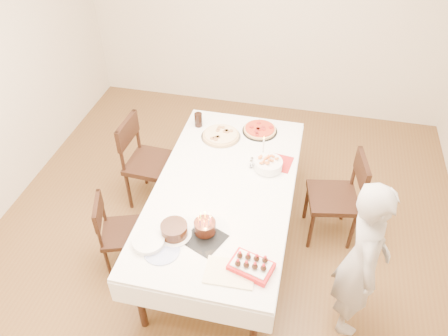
% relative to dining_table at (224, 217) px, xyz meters
% --- Properties ---
extents(floor, '(5.00, 5.00, 0.00)m').
position_rel_dining_table_xyz_m(floor, '(-0.02, -0.02, -0.38)').
color(floor, brown).
rests_on(floor, ground).
extents(wall_back, '(4.50, 0.04, 2.70)m').
position_rel_dining_table_xyz_m(wall_back, '(-0.02, 2.48, 0.98)').
color(wall_back, beige).
rests_on(wall_back, floor).
extents(dining_table, '(1.78, 2.40, 0.75)m').
position_rel_dining_table_xyz_m(dining_table, '(0.00, 0.00, 0.00)').
color(dining_table, silver).
rests_on(dining_table, floor).
extents(chair_right_savory, '(0.55, 0.55, 0.93)m').
position_rel_dining_table_xyz_m(chair_right_savory, '(0.93, 0.37, 0.09)').
color(chair_right_savory, black).
rests_on(chair_right_savory, floor).
extents(chair_left_savory, '(0.51, 0.51, 0.96)m').
position_rel_dining_table_xyz_m(chair_left_savory, '(-0.84, 0.45, 0.10)').
color(chair_left_savory, black).
rests_on(chair_left_savory, floor).
extents(chair_left_dessert, '(0.51, 0.51, 0.78)m').
position_rel_dining_table_xyz_m(chair_left_dessert, '(-0.79, -0.38, 0.02)').
color(chair_left_dessert, black).
rests_on(chair_left_dessert, floor).
extents(person, '(0.36, 0.54, 1.44)m').
position_rel_dining_table_xyz_m(person, '(1.13, -0.50, 0.34)').
color(person, '#A7A19D').
rests_on(person, floor).
extents(pizza_white, '(0.41, 0.41, 0.04)m').
position_rel_dining_table_xyz_m(pizza_white, '(-0.18, 0.67, 0.40)').
color(pizza_white, beige).
rests_on(pizza_white, dining_table).
extents(pizza_pepperoni, '(0.41, 0.41, 0.04)m').
position_rel_dining_table_xyz_m(pizza_pepperoni, '(0.17, 0.84, 0.40)').
color(pizza_pepperoni, red).
rests_on(pizza_pepperoni, dining_table).
extents(red_placemat, '(0.26, 0.26, 0.01)m').
position_rel_dining_table_xyz_m(red_placemat, '(0.40, 0.41, 0.38)').
color(red_placemat, '#B21E1E').
rests_on(red_placemat, dining_table).
extents(pasta_bowl, '(0.31, 0.31, 0.08)m').
position_rel_dining_table_xyz_m(pasta_bowl, '(0.32, 0.31, 0.42)').
color(pasta_bowl, white).
rests_on(pasta_bowl, dining_table).
extents(taper_candle, '(0.07, 0.07, 0.25)m').
position_rel_dining_table_xyz_m(taper_candle, '(0.26, 0.44, 0.50)').
color(taper_candle, white).
rests_on(taper_candle, dining_table).
extents(shaker_pair, '(0.08, 0.08, 0.08)m').
position_rel_dining_table_xyz_m(shaker_pair, '(0.18, 0.29, 0.41)').
color(shaker_pair, white).
rests_on(shaker_pair, dining_table).
extents(cola_glass, '(0.10, 0.10, 0.14)m').
position_rel_dining_table_xyz_m(cola_glass, '(-0.44, 0.80, 0.45)').
color(cola_glass, black).
rests_on(cola_glass, dining_table).
extents(layer_cake, '(0.31, 0.31, 0.10)m').
position_rel_dining_table_xyz_m(layer_cake, '(-0.24, -0.59, 0.43)').
color(layer_cake, black).
rests_on(layer_cake, dining_table).
extents(cake_board, '(0.35, 0.35, 0.01)m').
position_rel_dining_table_xyz_m(cake_board, '(-0.01, -0.58, 0.38)').
color(cake_board, black).
rests_on(cake_board, dining_table).
extents(birthday_cake, '(0.21, 0.21, 0.16)m').
position_rel_dining_table_xyz_m(birthday_cake, '(-0.03, -0.51, 0.47)').
color(birthday_cake, '#37170F').
rests_on(birthday_cake, dining_table).
extents(strawberry_box, '(0.34, 0.27, 0.07)m').
position_rel_dining_table_xyz_m(strawberry_box, '(0.37, -0.77, 0.41)').
color(strawberry_box, red).
rests_on(strawberry_box, dining_table).
extents(box_lid, '(0.35, 0.24, 0.03)m').
position_rel_dining_table_xyz_m(box_lid, '(0.23, -0.83, 0.38)').
color(box_lid, beige).
rests_on(box_lid, dining_table).
extents(plate_stack, '(0.29, 0.29, 0.05)m').
position_rel_dining_table_xyz_m(plate_stack, '(-0.40, -0.72, 0.40)').
color(plate_stack, white).
rests_on(plate_stack, dining_table).
extents(china_plate, '(0.27, 0.27, 0.01)m').
position_rel_dining_table_xyz_m(china_plate, '(-0.29, -0.76, 0.38)').
color(china_plate, white).
rests_on(china_plate, dining_table).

